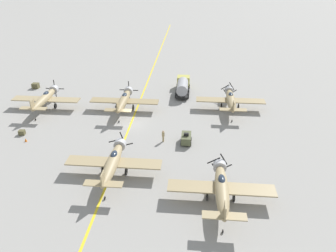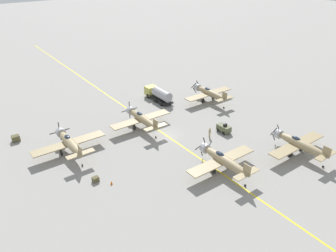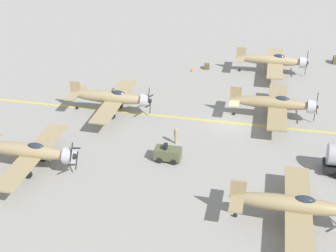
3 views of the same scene
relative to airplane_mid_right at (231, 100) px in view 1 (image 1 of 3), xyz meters
name	(u,v)px [view 1 (image 1 of 3)]	position (x,y,z in m)	size (l,w,h in m)	color
ground_plane	(131,124)	(-16.56, -6.61, -2.01)	(400.00, 400.00, 0.00)	gray
taxiway_stripe	(131,124)	(-16.56, -6.61, -2.01)	(0.30, 160.00, 0.01)	yellow
airplane_mid_right	(231,100)	(0.00, 0.00, 0.00)	(12.00, 9.98, 3.65)	#98845B
airplane_near_center	(113,162)	(-16.08, -20.55, 0.00)	(12.00, 9.98, 3.74)	tan
airplane_mid_left	(45,98)	(-32.62, -2.34, 0.00)	(12.00, 9.98, 3.80)	tan
airplane_near_right	(222,188)	(-2.96, -24.42, 0.00)	(12.00, 9.98, 3.65)	tan
airplane_mid_center	(124,100)	(-18.59, -1.85, 0.00)	(12.00, 9.98, 3.80)	#98845B
fuel_tanker	(183,86)	(-8.73, 7.05, -0.50)	(2.68, 8.00, 2.98)	black
tow_tractor	(186,138)	(-7.32, -11.92, -1.22)	(1.57, 2.60, 1.79)	#515638
ground_crew_walking	(163,136)	(-10.71, -11.81, -1.00)	(0.40, 0.40, 1.85)	tan
supply_crate_by_tanker	(36,86)	(-38.92, 7.03, -1.48)	(1.27, 1.06, 1.06)	brown
supply_crate_mid_lane	(22,132)	(-32.58, -11.65, -1.64)	(0.88, 0.74, 0.74)	brown
traffic_cone	(26,140)	(-31.06, -13.58, -1.74)	(0.36, 0.36, 0.55)	orange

